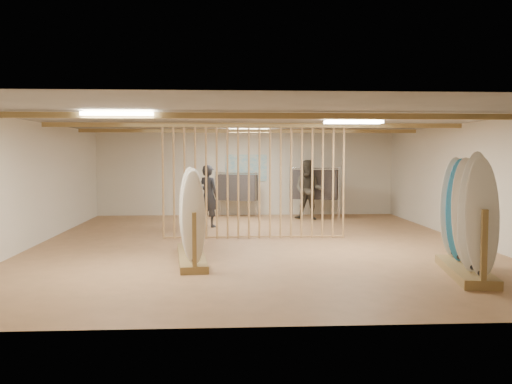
{
  "coord_description": "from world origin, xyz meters",
  "views": [
    {
      "loc": [
        -0.69,
        -12.32,
        2.06
      ],
      "look_at": [
        0.0,
        0.0,
        1.2
      ],
      "focal_mm": 38.0,
      "sensor_mm": 36.0,
      "label": 1
    }
  ],
  "objects": [
    {
      "name": "poster",
      "position": [
        0.0,
        5.98,
        1.6
      ],
      "size": [
        1.4,
        0.03,
        0.9
      ],
      "primitive_type": "cube",
      "color": "#3899C6",
      "rests_on": "ground"
    },
    {
      "name": "wall_left",
      "position": [
        -5.0,
        0.0,
        1.4
      ],
      "size": [
        0.0,
        12.0,
        12.0
      ],
      "primitive_type": "plane",
      "rotation": [
        1.57,
        0.0,
        1.57
      ],
      "color": "silver",
      "rests_on": "ground"
    },
    {
      "name": "rack_right",
      "position": [
        3.39,
        -3.43,
        0.7
      ],
      "size": [
        0.94,
        2.23,
        2.06
      ],
      "rotation": [
        0.0,
        0.0,
        -0.18
      ],
      "color": "olive",
      "rests_on": "floor"
    },
    {
      "name": "rack_left",
      "position": [
        -1.36,
        -1.87,
        0.62
      ],
      "size": [
        0.76,
        2.6,
        1.79
      ],
      "rotation": [
        0.0,
        0.0,
        0.11
      ],
      "color": "olive",
      "rests_on": "floor"
    },
    {
      "name": "wall_front",
      "position": [
        0.0,
        -6.0,
        1.4
      ],
      "size": [
        12.0,
        0.0,
        12.0
      ],
      "primitive_type": "plane",
      "rotation": [
        -1.57,
        0.0,
        0.0
      ],
      "color": "silver",
      "rests_on": "ground"
    },
    {
      "name": "wall_right",
      "position": [
        5.0,
        0.0,
        1.4
      ],
      "size": [
        0.0,
        12.0,
        12.0
      ],
      "primitive_type": "plane",
      "rotation": [
        1.57,
        0.0,
        -1.57
      ],
      "color": "silver",
      "rests_on": "ground"
    },
    {
      "name": "clothing_rack_b",
      "position": [
        2.19,
        4.99,
        1.09
      ],
      "size": [
        1.5,
        0.81,
        1.67
      ],
      "rotation": [
        0.0,
        0.0,
        -0.3
      ],
      "color": "silver",
      "rests_on": "floor"
    },
    {
      "name": "ceiling_slats",
      "position": [
        0.0,
        0.0,
        2.72
      ],
      "size": [
        9.5,
        6.12,
        0.1
      ],
      "primitive_type": "cube",
      "color": "olive",
      "rests_on": "ground"
    },
    {
      "name": "clothing_rack_a",
      "position": [
        -0.31,
        5.4,
        0.97
      ],
      "size": [
        1.33,
        0.79,
        1.49
      ],
      "rotation": [
        0.0,
        0.0,
        -0.37
      ],
      "color": "silver",
      "rests_on": "floor"
    },
    {
      "name": "floor",
      "position": [
        0.0,
        0.0,
        0.0
      ],
      "size": [
        12.0,
        12.0,
        0.0
      ],
      "primitive_type": "plane",
      "color": "#A97B52",
      "rests_on": "ground"
    },
    {
      "name": "shopper_b",
      "position": [
        1.91,
        4.55,
        1.07
      ],
      "size": [
        1.27,
        1.15,
        2.14
      ],
      "primitive_type": "imported",
      "rotation": [
        0.0,
        0.0,
        -0.42
      ],
      "color": "#343028",
      "rests_on": "floor"
    },
    {
      "name": "light_panels",
      "position": [
        0.0,
        0.0,
        2.74
      ],
      "size": [
        1.2,
        0.35,
        0.06
      ],
      "primitive_type": "cube",
      "color": "white",
      "rests_on": "ground"
    },
    {
      "name": "bamboo_partition",
      "position": [
        0.0,
        0.8,
        1.4
      ],
      "size": [
        4.45,
        0.05,
        2.78
      ],
      "color": "tan",
      "rests_on": "ground"
    },
    {
      "name": "ceiling",
      "position": [
        0.0,
        0.0,
        2.8
      ],
      "size": [
        12.0,
        12.0,
        0.0
      ],
      "primitive_type": "plane",
      "rotation": [
        3.14,
        0.0,
        0.0
      ],
      "color": "gray",
      "rests_on": "ground"
    },
    {
      "name": "shopper_a",
      "position": [
        -1.18,
        3.0,
        1.0
      ],
      "size": [
        0.88,
        0.84,
        2.0
      ],
      "primitive_type": "imported",
      "rotation": [
        0.0,
        0.0,
        2.48
      ],
      "color": "#25272C",
      "rests_on": "floor"
    },
    {
      "name": "wall_back",
      "position": [
        0.0,
        6.0,
        1.4
      ],
      "size": [
        12.0,
        0.0,
        12.0
      ],
      "primitive_type": "plane",
      "rotation": [
        1.57,
        0.0,
        0.0
      ],
      "color": "silver",
      "rests_on": "ground"
    }
  ]
}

